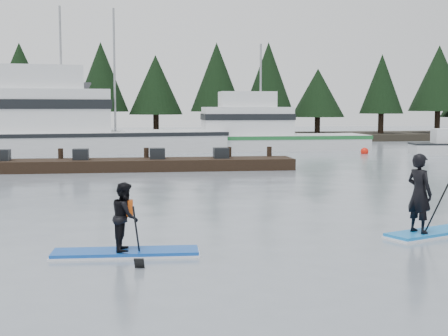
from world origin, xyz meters
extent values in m
plane|color=slate|center=(0.00, 0.00, 0.00)|extent=(160.00, 160.00, 0.00)
cube|color=#2D281E|center=(0.00, 42.00, 0.30)|extent=(70.00, 8.00, 0.60)
cube|color=silver|center=(-5.53, 28.94, 0.12)|extent=(19.11, 7.10, 2.49)
cube|color=white|center=(-7.76, 28.70, 2.72)|extent=(8.74, 4.59, 2.70)
cylinder|color=gray|center=(-6.46, 28.84, 5.34)|extent=(0.14, 0.14, 7.93)
cube|color=silver|center=(7.39, 29.45, 0.10)|extent=(13.39, 4.08, 1.90)
cube|color=white|center=(5.79, 29.48, 2.00)|extent=(6.05, 2.86, 1.90)
cylinder|color=gray|center=(6.72, 29.46, 4.14)|extent=(0.14, 0.14, 6.19)
cube|color=black|center=(-2.75, 16.81, 0.26)|extent=(15.82, 2.75, 0.52)
sphere|color=red|center=(12.39, 24.82, 0.00)|extent=(0.50, 0.50, 0.50)
cube|color=#1249AC|center=(-3.06, -0.12, 0.05)|extent=(2.90, 0.92, 0.11)
imported|color=black|center=(-3.06, -0.12, 0.78)|extent=(0.56, 0.69, 1.35)
cube|color=#E65613|center=(-3.06, -0.12, 0.94)|extent=(0.31, 0.22, 0.32)
cylinder|color=black|center=(-2.83, -0.35, 0.32)|extent=(0.23, 0.89, 1.52)
cube|color=blue|center=(4.21, 0.77, 0.05)|extent=(3.11, 1.76, 0.11)
imported|color=black|center=(3.46, 0.48, 1.00)|extent=(0.63, 0.76, 1.79)
cylinder|color=black|center=(3.77, 0.36, 0.57)|extent=(0.25, 0.97, 1.68)
camera|label=1|loc=(-3.26, -12.35, 2.91)|focal=50.00mm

